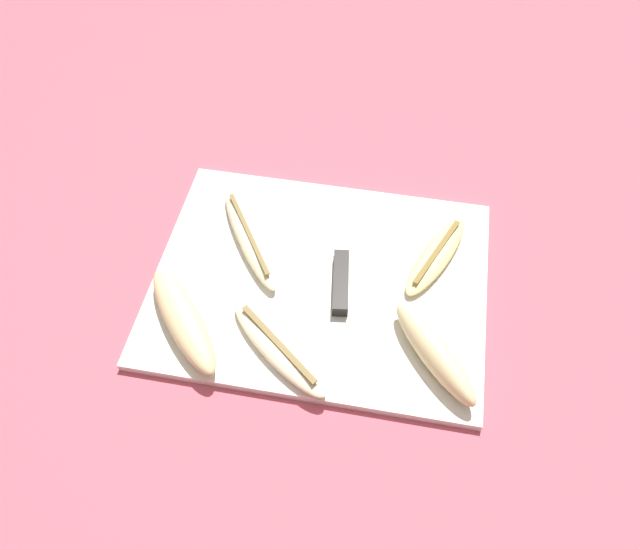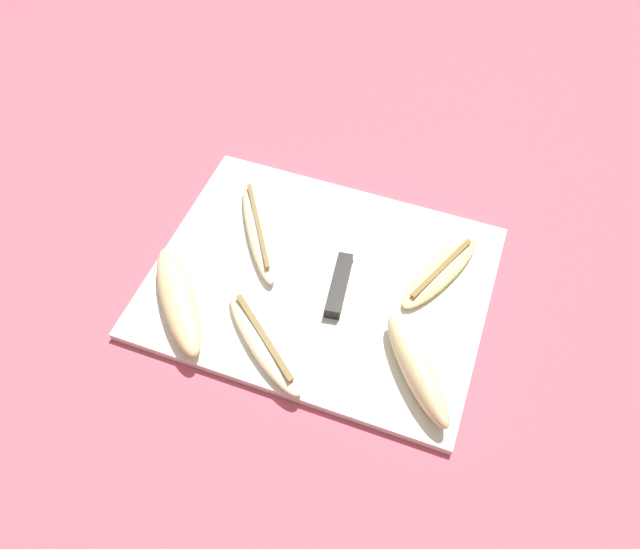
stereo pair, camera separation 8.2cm
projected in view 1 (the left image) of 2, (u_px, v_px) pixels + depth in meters
ground_plane at (320, 284)px, 0.84m from camera, size 4.00×4.00×0.00m
cutting_board at (320, 281)px, 0.84m from camera, size 0.44×0.34×0.01m
knife at (341, 271)px, 0.83m from camera, size 0.05×0.21×0.02m
banana_ripe_center at (434, 353)px, 0.74m from camera, size 0.13×0.14×0.04m
banana_pale_long at (249, 238)px, 0.86m from camera, size 0.13×0.18×0.02m
banana_golden_short at (436, 255)px, 0.84m from camera, size 0.10×0.16×0.02m
banana_mellow_near at (183, 320)px, 0.77m from camera, size 0.15×0.16×0.03m
banana_bright_far at (279, 348)px, 0.76m from camera, size 0.16×0.14×0.02m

